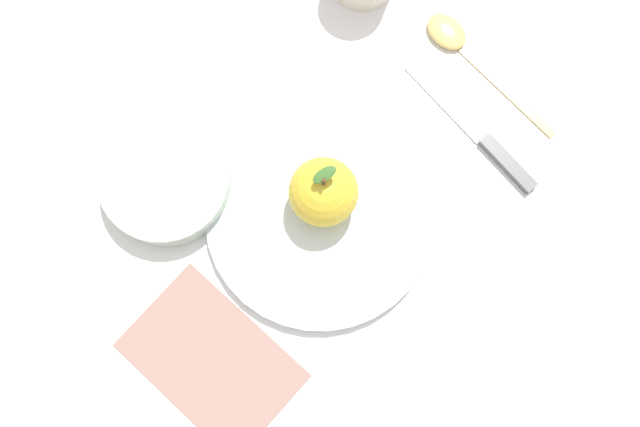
{
  "coord_description": "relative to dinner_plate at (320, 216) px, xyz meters",
  "views": [
    {
      "loc": [
        -0.15,
        0.02,
        0.7
      ],
      "look_at": [
        -0.02,
        0.04,
        0.02
      ],
      "focal_mm": 38.8,
      "sensor_mm": 36.0,
      "label": 1
    }
  ],
  "objects": [
    {
      "name": "ground_plane",
      "position": [
        0.02,
        -0.04,
        -0.01
      ],
      "size": [
        2.4,
        2.4,
        0.0
      ],
      "primitive_type": "plane",
      "color": "silver"
    },
    {
      "name": "dinner_plate",
      "position": [
        0.0,
        0.0,
        0.0
      ],
      "size": [
        0.23,
        0.23,
        0.01
      ],
      "color": "silver",
      "rests_on": "ground_plane"
    },
    {
      "name": "apple",
      "position": [
        0.01,
        -0.0,
        0.04
      ],
      "size": [
        0.07,
        0.07,
        0.08
      ],
      "color": "gold",
      "rests_on": "dinner_plate"
    },
    {
      "name": "side_bowl",
      "position": [
        0.02,
        0.16,
        0.01
      ],
      "size": [
        0.13,
        0.13,
        0.03
      ],
      "color": "#B2C6B2",
      "rests_on": "ground_plane"
    },
    {
      "name": "knife",
      "position": [
        0.1,
        -0.16,
        -0.0
      ],
      "size": [
        0.14,
        0.15,
        0.01
      ],
      "color": "#59595E",
      "rests_on": "ground_plane"
    },
    {
      "name": "spoon",
      "position": [
        0.2,
        -0.13,
        -0.0
      ],
      "size": [
        0.13,
        0.15,
        0.01
      ],
      "color": "#D8B766",
      "rests_on": "ground_plane"
    },
    {
      "name": "linen_napkin",
      "position": [
        -0.16,
        0.09,
        -0.01
      ],
      "size": [
        0.19,
        0.2,
        0.0
      ],
      "primitive_type": "cube",
      "rotation": [
        0.0,
        0.0,
        5.67
      ],
      "color": "gray",
      "rests_on": "ground_plane"
    }
  ]
}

